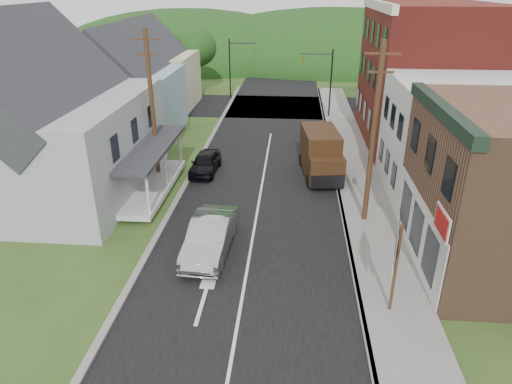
% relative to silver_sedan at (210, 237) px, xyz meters
% --- Properties ---
extents(ground, '(120.00, 120.00, 0.00)m').
position_rel_silver_sedan_xyz_m(ground, '(1.80, 0.12, -0.82)').
color(ground, '#2D4719').
rests_on(ground, ground).
extents(road, '(9.00, 90.00, 0.02)m').
position_rel_silver_sedan_xyz_m(road, '(1.80, 10.12, -0.82)').
color(road, black).
rests_on(road, ground).
extents(cross_road, '(60.00, 9.00, 0.02)m').
position_rel_silver_sedan_xyz_m(cross_road, '(1.80, 27.12, -0.82)').
color(cross_road, black).
rests_on(cross_road, ground).
extents(sidewalk_right, '(2.80, 55.00, 0.15)m').
position_rel_silver_sedan_xyz_m(sidewalk_right, '(7.70, 8.12, -0.75)').
color(sidewalk_right, slate).
rests_on(sidewalk_right, ground).
extents(curb_right, '(0.20, 55.00, 0.15)m').
position_rel_silver_sedan_xyz_m(curb_right, '(6.35, 8.12, -0.75)').
color(curb_right, slate).
rests_on(curb_right, ground).
extents(curb_left, '(0.30, 55.00, 0.12)m').
position_rel_silver_sedan_xyz_m(curb_left, '(-2.85, 8.12, -0.76)').
color(curb_left, slate).
rests_on(curb_left, ground).
extents(storefront_white, '(8.00, 7.00, 6.50)m').
position_rel_silver_sedan_xyz_m(storefront_white, '(13.10, 7.62, 2.43)').
color(storefront_white, silver).
rests_on(storefront_white, ground).
extents(storefront_red, '(8.00, 12.00, 10.00)m').
position_rel_silver_sedan_xyz_m(storefront_red, '(13.10, 17.12, 4.18)').
color(storefront_red, maroon).
rests_on(storefront_red, ground).
extents(house_gray, '(10.20, 12.24, 8.35)m').
position_rel_silver_sedan_xyz_m(house_gray, '(-10.20, 6.12, 3.41)').
color(house_gray, '#A6A9AB').
rests_on(house_gray, ground).
extents(house_blue, '(7.14, 8.16, 7.28)m').
position_rel_silver_sedan_xyz_m(house_blue, '(-9.20, 17.12, 2.87)').
color(house_blue, '#8FADC4').
rests_on(house_blue, ground).
extents(house_cream, '(7.14, 8.16, 7.28)m').
position_rel_silver_sedan_xyz_m(house_cream, '(-9.70, 26.12, 2.87)').
color(house_cream, beige).
rests_on(house_cream, ground).
extents(utility_pole_right, '(1.60, 0.26, 9.00)m').
position_rel_silver_sedan_xyz_m(utility_pole_right, '(7.40, 3.62, 3.83)').
color(utility_pole_right, '#472D19').
rests_on(utility_pole_right, ground).
extents(utility_pole_left, '(1.60, 0.26, 9.00)m').
position_rel_silver_sedan_xyz_m(utility_pole_left, '(-4.70, 8.12, 3.83)').
color(utility_pole_left, '#472D19').
rests_on(utility_pole_left, ground).
extents(traffic_signal_right, '(2.87, 0.20, 6.00)m').
position_rel_silver_sedan_xyz_m(traffic_signal_right, '(6.10, 23.62, 2.94)').
color(traffic_signal_right, black).
rests_on(traffic_signal_right, ground).
extents(traffic_signal_left, '(2.87, 0.20, 6.00)m').
position_rel_silver_sedan_xyz_m(traffic_signal_left, '(-2.50, 30.62, 2.94)').
color(traffic_signal_left, black).
rests_on(traffic_signal_left, ground).
extents(tree_left_b, '(4.80, 4.80, 6.94)m').
position_rel_silver_sedan_xyz_m(tree_left_b, '(-15.20, 12.12, 4.06)').
color(tree_left_b, '#382616').
rests_on(tree_left_b, ground).
extents(tree_left_c, '(5.80, 5.80, 8.41)m').
position_rel_silver_sedan_xyz_m(tree_left_c, '(-17.20, 20.12, 5.11)').
color(tree_left_c, '#382616').
rests_on(tree_left_c, ground).
extents(tree_left_d, '(4.80, 4.80, 6.94)m').
position_rel_silver_sedan_xyz_m(tree_left_d, '(-7.20, 32.12, 4.06)').
color(tree_left_d, '#382616').
rests_on(tree_left_d, ground).
extents(forested_ridge, '(90.00, 30.00, 16.00)m').
position_rel_silver_sedan_xyz_m(forested_ridge, '(1.80, 55.12, -0.82)').
color(forested_ridge, '#103811').
rests_on(forested_ridge, ground).
extents(silver_sedan, '(1.97, 5.07, 1.64)m').
position_rel_silver_sedan_xyz_m(silver_sedan, '(0.00, 0.00, 0.00)').
color(silver_sedan, '#ACACB1').
rests_on(silver_sedan, ground).
extents(dark_sedan, '(1.74, 3.98, 1.33)m').
position_rel_silver_sedan_xyz_m(dark_sedan, '(-2.00, 9.49, -0.15)').
color(dark_sedan, black).
rests_on(dark_sedan, ground).
extents(delivery_van, '(2.65, 5.33, 2.86)m').
position_rel_silver_sedan_xyz_m(delivery_van, '(5.38, 9.59, 0.63)').
color(delivery_van, '#331D0E').
rests_on(delivery_van, ground).
extents(route_sign_cluster, '(0.54, 2.01, 3.59)m').
position_rel_silver_sedan_xyz_m(route_sign_cluster, '(7.35, -3.55, 1.65)').
color(route_sign_cluster, '#472D19').
rests_on(route_sign_cluster, sidewalk_right).
extents(warning_sign, '(0.32, 0.71, 2.79)m').
position_rel_silver_sedan_xyz_m(warning_sign, '(7.72, 5.07, 1.11)').
color(warning_sign, black).
rests_on(warning_sign, sidewalk_right).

